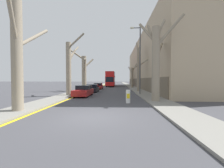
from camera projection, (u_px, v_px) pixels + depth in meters
name	position (u px, v px, depth m)	size (l,w,h in m)	color
ground_plane	(92.00, 117.00, 8.15)	(300.00, 300.00, 0.00)	#424247
sidewalk_left	(101.00, 85.00, 58.29)	(2.33, 120.00, 0.12)	gray
sidewalk_right	(128.00, 85.00, 57.87)	(2.33, 120.00, 0.12)	gray
building_facade_right	(157.00, 65.00, 38.21)	(10.08, 49.26, 11.75)	tan
kerb_line_stripe	(105.00, 85.00, 58.24)	(0.24, 120.00, 0.01)	yellow
street_tree_left_0	(17.00, 50.00, 9.36)	(2.43, 4.55, 9.44)	gray
street_tree_left_1	(69.00, 67.00, 19.01)	(2.42, 2.72, 7.92)	gray
street_tree_left_2	(84.00, 71.00, 27.15)	(4.09, 4.55, 7.49)	gray
street_tree_right_0	(156.00, 59.00, 13.64)	(3.54, 3.74, 7.71)	gray
street_tree_right_1	(139.00, 68.00, 25.59)	(1.86, 3.32, 8.77)	gray
street_tree_right_2	(133.00, 76.00, 36.93)	(3.85, 2.36, 6.65)	gray
double_decker_bus	(111.00, 78.00, 45.80)	(2.46, 11.78, 4.33)	red
parked_car_0	(84.00, 91.00, 18.63)	(1.76, 4.57, 1.36)	maroon
parked_car_1	(92.00, 88.00, 24.99)	(1.90, 4.57, 1.29)	black
parked_car_2	(98.00, 86.00, 32.01)	(1.79, 4.57, 1.33)	maroon
lamp_post	(139.00, 57.00, 19.94)	(1.40, 0.20, 9.09)	#4C4F54
traffic_bollard	(128.00, 96.00, 13.12)	(0.39, 0.40, 1.16)	white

